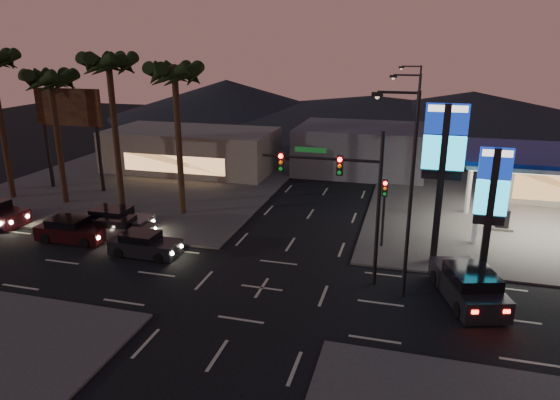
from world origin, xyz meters
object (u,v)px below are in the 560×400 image
(pylon_sign_tall, at_px, (443,153))
(car_lane_b_front, at_px, (116,221))
(car_lane_a_front, at_px, (144,245))
(car_lane_b_mid, at_px, (121,229))
(suv_station, at_px, (468,286))
(traffic_signal_mast, at_px, (344,185))
(pylon_sign_short, at_px, (492,193))
(car_lane_a_mid, at_px, (72,230))

(pylon_sign_tall, height_order, car_lane_b_front, pylon_sign_tall)
(car_lane_a_front, relative_size, car_lane_b_mid, 0.99)
(car_lane_a_front, relative_size, suv_station, 0.77)
(car_lane_b_mid, height_order, suv_station, suv_station)
(traffic_signal_mast, relative_size, car_lane_b_front, 1.66)
(pylon_sign_short, distance_m, car_lane_b_mid, 22.14)
(traffic_signal_mast, height_order, car_lane_a_front, traffic_signal_mast)
(car_lane_a_front, bearing_deg, suv_station, -2.56)
(pylon_sign_tall, xyz_separation_m, car_lane_a_mid, (-22.01, -2.47, -5.71))
(pylon_sign_short, relative_size, suv_station, 1.26)
(pylon_sign_tall, bearing_deg, traffic_signal_mast, -143.48)
(traffic_signal_mast, height_order, car_lane_a_mid, traffic_signal_mast)
(car_lane_a_front, bearing_deg, car_lane_a_mid, 171.61)
(car_lane_b_front, bearing_deg, car_lane_a_front, -37.98)
(car_lane_a_mid, relative_size, car_lane_b_mid, 1.06)
(pylon_sign_short, height_order, suv_station, pylon_sign_short)
(traffic_signal_mast, distance_m, suv_station, 7.70)
(traffic_signal_mast, relative_size, car_lane_a_front, 1.88)
(car_lane_a_front, bearing_deg, pylon_sign_tall, 11.34)
(pylon_sign_short, relative_size, car_lane_b_mid, 1.62)
(pylon_sign_short, bearing_deg, car_lane_b_mid, -179.18)
(car_lane_b_mid, xyz_separation_m, suv_station, (20.80, -2.78, 0.16))
(pylon_sign_tall, relative_size, traffic_signal_mast, 1.12)
(car_lane_a_mid, height_order, car_lane_b_front, car_lane_b_front)
(car_lane_b_mid, bearing_deg, suv_station, -7.62)
(car_lane_a_mid, distance_m, car_lane_b_front, 2.79)
(car_lane_b_mid, relative_size, suv_station, 0.78)
(car_lane_b_mid, distance_m, suv_station, 20.98)
(suv_station, bearing_deg, car_lane_b_mid, 172.38)
(car_lane_b_mid, bearing_deg, traffic_signal_mast, -8.61)
(car_lane_b_front, xyz_separation_m, car_lane_b_mid, (1.02, -1.03, -0.09))
(car_lane_a_front, distance_m, car_lane_b_mid, 3.47)
(car_lane_b_mid, bearing_deg, pylon_sign_tall, 3.90)
(car_lane_a_front, height_order, suv_station, suv_station)
(car_lane_a_front, bearing_deg, pylon_sign_short, 6.91)
(pylon_sign_short, distance_m, suv_station, 5.04)
(car_lane_a_front, bearing_deg, traffic_signal_mast, -1.07)
(pylon_sign_short, xyz_separation_m, suv_station, (-0.97, -3.10, -3.86))
(car_lane_b_mid, bearing_deg, car_lane_b_front, 134.56)
(pylon_sign_short, xyz_separation_m, traffic_signal_mast, (-7.24, -2.51, 0.57))
(suv_station, bearing_deg, pylon_sign_tall, 110.42)
(car_lane_a_front, relative_size, car_lane_a_mid, 0.93)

